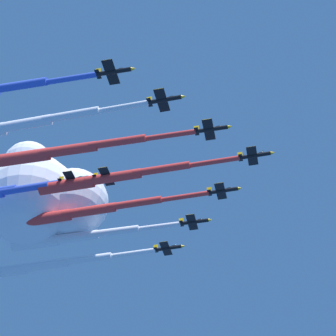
{
  "coord_description": "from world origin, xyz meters",
  "views": [
    {
      "loc": [
        22.46,
        113.54,
        62.2
      ],
      "look_at": [
        0.0,
        0.0,
        191.26
      ],
      "focal_mm": 66.59,
      "sensor_mm": 36.0,
      "label": 1
    }
  ],
  "objects_px": {
    "jet_port_inner": "(88,211)",
    "jet_starboard_inner": "(68,150)",
    "jet_starboard_mid": "(23,125)",
    "jet_lead": "(112,178)",
    "jet_port_mid": "(74,237)",
    "jet_port_outer": "(43,266)"
  },
  "relations": [
    {
      "from": "jet_starboard_inner",
      "to": "jet_port_outer",
      "type": "distance_m",
      "value": 52.29
    },
    {
      "from": "jet_lead",
      "to": "jet_port_mid",
      "type": "bearing_deg",
      "value": -73.31
    },
    {
      "from": "jet_starboard_mid",
      "to": "jet_lead",
      "type": "bearing_deg",
      "value": -150.91
    },
    {
      "from": "jet_port_inner",
      "to": "jet_starboard_inner",
      "type": "relative_size",
      "value": 1.02
    },
    {
      "from": "jet_port_mid",
      "to": "jet_starboard_mid",
      "type": "xyz_separation_m",
      "value": [
        17.31,
        41.47,
        0.24
      ]
    },
    {
      "from": "jet_starboard_inner",
      "to": "jet_port_outer",
      "type": "height_order",
      "value": "jet_port_outer"
    },
    {
      "from": "jet_lead",
      "to": "jet_starboard_mid",
      "type": "distance_m",
      "value": 29.17
    },
    {
      "from": "jet_port_outer",
      "to": "jet_starboard_mid",
      "type": "bearing_deg",
      "value": 81.67
    },
    {
      "from": "jet_starboard_inner",
      "to": "jet_starboard_mid",
      "type": "bearing_deg",
      "value": 27.0
    },
    {
      "from": "jet_port_inner",
      "to": "jet_starboard_inner",
      "type": "bearing_deg",
      "value": 70.66
    },
    {
      "from": "jet_port_mid",
      "to": "jet_starboard_inner",
      "type": "bearing_deg",
      "value": 81.98
    },
    {
      "from": "jet_port_inner",
      "to": "jet_port_mid",
      "type": "xyz_separation_m",
      "value": [
        2.97,
        -12.59,
        0.15
      ]
    },
    {
      "from": "jet_port_inner",
      "to": "jet_starboard_mid",
      "type": "relative_size",
      "value": 1.06
    },
    {
      "from": "jet_port_inner",
      "to": "jet_starboard_mid",
      "type": "height_order",
      "value": "jet_starboard_mid"
    },
    {
      "from": "jet_starboard_inner",
      "to": "jet_port_mid",
      "type": "bearing_deg",
      "value": -98.02
    },
    {
      "from": "jet_port_inner",
      "to": "jet_port_outer",
      "type": "distance_m",
      "value": 31.82
    },
    {
      "from": "jet_port_mid",
      "to": "jet_starboard_mid",
      "type": "bearing_deg",
      "value": 67.35
    },
    {
      "from": "jet_lead",
      "to": "jet_port_mid",
      "type": "distance_m",
      "value": 28.49
    },
    {
      "from": "jet_lead",
      "to": "jet_port_inner",
      "type": "relative_size",
      "value": 1.0
    },
    {
      "from": "jet_lead",
      "to": "jet_port_inner",
      "type": "distance_m",
      "value": 15.59
    },
    {
      "from": "jet_starboard_mid",
      "to": "jet_starboard_inner",
      "type": "bearing_deg",
      "value": -153.0
    },
    {
      "from": "jet_lead",
      "to": "jet_port_outer",
      "type": "distance_m",
      "value": 47.4
    }
  ]
}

